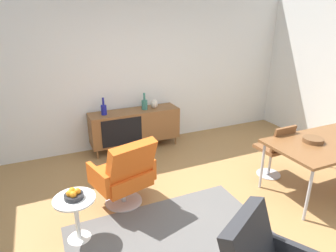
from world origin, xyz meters
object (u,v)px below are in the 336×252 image
at_px(sideboard, 135,125).
at_px(dining_table, 328,145).
at_px(dining_chair_back_left, 275,148).
at_px(vase_ceramic_small, 104,109).
at_px(wooden_bowl_on_table, 313,140).
at_px(lounge_chair_red, 125,173).
at_px(side_table_round, 76,214).
at_px(fruit_bowl, 74,195).
at_px(vase_cobalt, 154,104).
at_px(vase_sculptural_dark, 144,104).

distance_m(sideboard, dining_table, 3.08).
bearing_deg(dining_chair_back_left, vase_ceramic_small, 138.77).
height_order(sideboard, vase_ceramic_small, vase_ceramic_small).
relative_size(sideboard, dining_chair_back_left, 1.87).
height_order(wooden_bowl_on_table, lounge_chair_red, lounge_chair_red).
relative_size(side_table_round, fruit_bowl, 2.60).
xyz_separation_m(lounge_chair_red, fruit_bowl, (-0.66, -0.39, 0.10)).
bearing_deg(wooden_bowl_on_table, vase_cobalt, 119.72).
bearing_deg(dining_chair_back_left, sideboard, 130.44).
xyz_separation_m(sideboard, vase_sculptural_dark, (0.20, 0.00, 0.38)).
xyz_separation_m(vase_sculptural_dark, vase_ceramic_small, (-0.73, 0.00, -0.00)).
bearing_deg(fruit_bowl, sideboard, 56.71).
relative_size(dining_table, fruit_bowl, 8.00).
height_order(vase_ceramic_small, dining_chair_back_left, vase_ceramic_small).
distance_m(sideboard, vase_cobalt, 0.53).
xyz_separation_m(vase_cobalt, dining_chair_back_left, (1.18, -1.84, -0.33)).
xyz_separation_m(dining_table, side_table_round, (-3.23, 0.40, -0.38)).
xyz_separation_m(wooden_bowl_on_table, side_table_round, (-3.02, 0.32, -0.45)).
relative_size(dining_table, wooden_bowl_on_table, 6.15).
distance_m(sideboard, vase_ceramic_small, 0.65).
distance_m(wooden_bowl_on_table, lounge_chair_red, 2.49).
height_order(sideboard, dining_table, dining_table).
bearing_deg(lounge_chair_red, vase_cobalt, 57.20).
xyz_separation_m(dining_chair_back_left, side_table_round, (-2.88, -0.16, -0.15)).
distance_m(dining_chair_back_left, side_table_round, 2.89).
bearing_deg(side_table_round, vase_ceramic_small, 68.76).
relative_size(dining_table, dining_chair_back_left, 1.87).
xyz_separation_m(sideboard, lounge_chair_red, (-0.66, -1.62, 0.03)).
height_order(vase_ceramic_small, side_table_round, vase_ceramic_small).
height_order(vase_sculptural_dark, dining_chair_back_left, vase_sculptural_dark).
bearing_deg(side_table_round, dining_chair_back_left, 3.19).
distance_m(vase_sculptural_dark, wooden_bowl_on_table, 2.77).
height_order(lounge_chair_red, fruit_bowl, lounge_chair_red).
xyz_separation_m(vase_sculptural_dark, dining_chair_back_left, (1.37, -1.84, -0.35)).
bearing_deg(sideboard, dining_chair_back_left, -49.56).
relative_size(vase_sculptural_dark, dining_table, 0.19).
bearing_deg(vase_cobalt, vase_ceramic_small, 180.00).
height_order(vase_sculptural_dark, dining_table, vase_sculptural_dark).
height_order(dining_chair_back_left, side_table_round, dining_chair_back_left).
bearing_deg(dining_chair_back_left, fruit_bowl, -176.81).
height_order(sideboard, fruit_bowl, sideboard).
bearing_deg(side_table_round, dining_table, -7.04).
bearing_deg(vase_sculptural_dark, dining_table, -54.42).
height_order(vase_sculptural_dark, wooden_bowl_on_table, vase_sculptural_dark).
xyz_separation_m(side_table_round, fruit_bowl, (-0.00, -0.00, 0.24)).
height_order(vase_cobalt, vase_sculptural_dark, vase_sculptural_dark).
distance_m(lounge_chair_red, side_table_round, 0.77).
bearing_deg(dining_chair_back_left, lounge_chair_red, 174.23).
bearing_deg(vase_sculptural_dark, lounge_chair_red, -117.93).
xyz_separation_m(wooden_bowl_on_table, fruit_bowl, (-3.03, 0.32, -0.21)).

